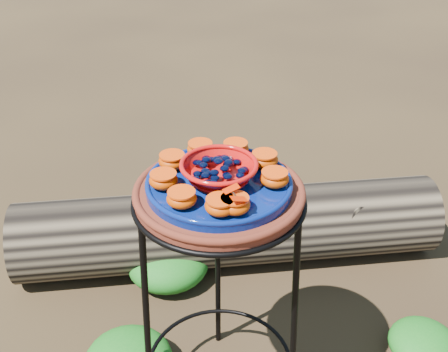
{
  "coord_description": "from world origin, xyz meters",
  "views": [
    {
      "loc": [
        -0.02,
        -1.07,
        1.42
      ],
      "look_at": [
        0.01,
        0.0,
        0.77
      ],
      "focal_mm": 45.0,
      "sensor_mm": 36.0,
      "label": 1
    }
  ],
  "objects_px": {
    "red_bowl": "(219,172)",
    "driftwood_log": "(229,227)",
    "plant_stand": "(220,311)",
    "terracotta_saucer": "(219,195)",
    "cobalt_plate": "(219,185)"
  },
  "relations": [
    {
      "from": "terracotta_saucer",
      "to": "driftwood_log",
      "type": "height_order",
      "value": "terracotta_saucer"
    },
    {
      "from": "terracotta_saucer",
      "to": "red_bowl",
      "type": "relative_size",
      "value": 2.33
    },
    {
      "from": "plant_stand",
      "to": "cobalt_plate",
      "type": "relative_size",
      "value": 2.12
    },
    {
      "from": "cobalt_plate",
      "to": "red_bowl",
      "type": "relative_size",
      "value": 2.0
    },
    {
      "from": "red_bowl",
      "to": "driftwood_log",
      "type": "relative_size",
      "value": 0.11
    },
    {
      "from": "cobalt_plate",
      "to": "driftwood_log",
      "type": "distance_m",
      "value": 0.87
    },
    {
      "from": "plant_stand",
      "to": "driftwood_log",
      "type": "xyz_separation_m",
      "value": [
        0.05,
        0.63,
        -0.2
      ]
    },
    {
      "from": "red_bowl",
      "to": "terracotta_saucer",
      "type": "bearing_deg",
      "value": 0.0
    },
    {
      "from": "plant_stand",
      "to": "terracotta_saucer",
      "type": "distance_m",
      "value": 0.37
    },
    {
      "from": "plant_stand",
      "to": "red_bowl",
      "type": "bearing_deg",
      "value": 0.0
    },
    {
      "from": "plant_stand",
      "to": "driftwood_log",
      "type": "bearing_deg",
      "value": 85.44
    },
    {
      "from": "plant_stand",
      "to": "red_bowl",
      "type": "height_order",
      "value": "red_bowl"
    },
    {
      "from": "cobalt_plate",
      "to": "red_bowl",
      "type": "height_order",
      "value": "red_bowl"
    },
    {
      "from": "red_bowl",
      "to": "driftwood_log",
      "type": "bearing_deg",
      "value": 85.44
    },
    {
      "from": "terracotta_saucer",
      "to": "cobalt_plate",
      "type": "bearing_deg",
      "value": 0.0
    }
  ]
}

